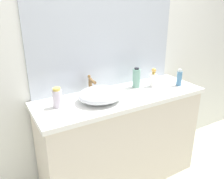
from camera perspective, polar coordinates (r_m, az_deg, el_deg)
The scene contains 9 objects.
bathroom_wall_rear at distance 2.17m, azimuth -3.44°, elevation 10.38°, with size 6.00×0.06×2.60m, color silver.
vanity_counter at distance 2.27m, azimuth 2.19°, elevation -12.06°, with size 1.53×0.53×0.92m.
wall_mirror_panel at distance 2.14m, azimuth -1.32°, elevation 13.94°, with size 1.44×0.01×1.04m, color #B2BCC6.
sink_basin at distance 1.91m, azimuth -2.79°, elevation -1.25°, with size 0.38×0.33×0.11m, color silver.
faucet at distance 2.06m, azimuth -5.19°, elevation 1.43°, with size 0.03×0.13×0.17m.
soap_dispenser at distance 2.27m, azimuth 10.06°, elevation 2.56°, with size 0.07×0.07×0.18m.
lotion_bottle at distance 2.35m, azimuth 16.12°, elevation 2.72°, with size 0.05×0.05×0.16m.
perfume_bottle at distance 2.22m, azimuth 5.98°, elevation 2.82°, with size 0.07×0.07×0.19m.
spray_can at distance 1.85m, azimuth -13.21°, elevation -2.03°, with size 0.07×0.07×0.16m.
Camera 1 is at (-0.96, -1.17, 1.70)m, focal length 37.40 mm.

